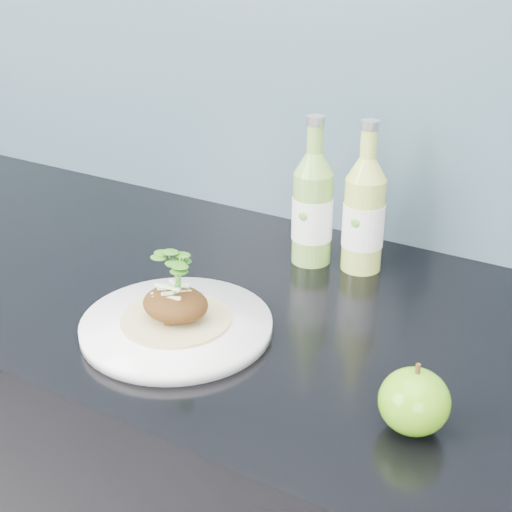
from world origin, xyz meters
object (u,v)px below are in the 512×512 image
at_px(cider_bottle_left, 312,209).
at_px(dinner_plate, 177,326).
at_px(green_apple, 414,401).
at_px(cider_bottle_right, 364,215).

bearing_deg(cider_bottle_left, dinner_plate, -109.93).
bearing_deg(green_apple, cider_bottle_left, 131.84).
distance_m(green_apple, cider_bottle_left, 0.41).
height_order(dinner_plate, green_apple, green_apple).
bearing_deg(cider_bottle_right, green_apple, -70.56).
bearing_deg(cider_bottle_left, green_apple, -58.10).
height_order(green_apple, cider_bottle_right, cider_bottle_right).
distance_m(dinner_plate, green_apple, 0.32).
height_order(dinner_plate, cider_bottle_right, cider_bottle_right).
relative_size(cider_bottle_left, cider_bottle_right, 1.00).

